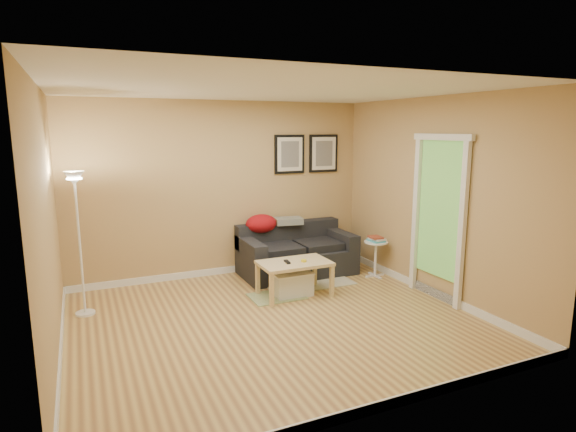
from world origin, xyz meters
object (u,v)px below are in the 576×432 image
at_px(sofa, 297,250).
at_px(storage_bin, 291,283).
at_px(side_table, 375,259).
at_px(book_stack, 376,239).
at_px(coffee_table, 294,279).
at_px(floor_lamp, 80,248).

height_order(sofa, storage_bin, sofa).
xyz_separation_m(storage_bin, side_table, (1.48, 0.21, 0.11)).
bearing_deg(storage_bin, book_stack, 8.27).
height_order(sofa, side_table, sofa).
xyz_separation_m(sofa, side_table, (1.01, -0.61, -0.10)).
bearing_deg(coffee_table, side_table, 27.02).
bearing_deg(book_stack, side_table, -135.20).
bearing_deg(side_table, storage_bin, -171.93).
height_order(side_table, floor_lamp, floor_lamp).
xyz_separation_m(storage_bin, book_stack, (1.49, 0.22, 0.42)).
height_order(side_table, book_stack, book_stack).
height_order(storage_bin, floor_lamp, floor_lamp).
relative_size(storage_bin, book_stack, 2.15).
relative_size(sofa, storage_bin, 3.25).
bearing_deg(side_table, floor_lamp, 177.35).
bearing_deg(floor_lamp, storage_bin, -8.87).
distance_m(storage_bin, side_table, 1.50).
height_order(storage_bin, side_table, side_table).
bearing_deg(sofa, book_stack, -30.54).
bearing_deg(book_stack, floor_lamp, 167.72).
bearing_deg(book_stack, sofa, 139.74).
relative_size(coffee_table, storage_bin, 1.78).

